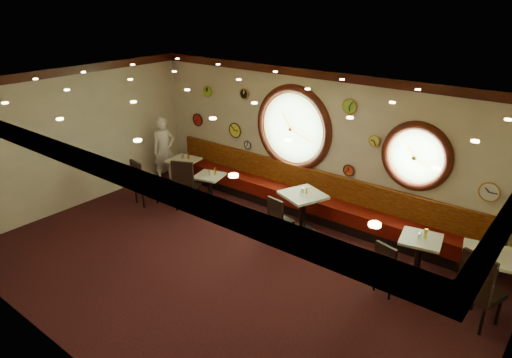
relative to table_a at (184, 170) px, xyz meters
The scene contains 52 objects.
floor 3.94m from the table_a, 32.44° to the right, with size 9.00×6.00×0.00m, color black.
ceiling 4.77m from the table_a, 32.44° to the right, with size 9.00×6.00×0.02m, color #BD8B35.
wall_back 3.60m from the table_a, 15.22° to the left, with size 9.00×0.02×3.20m, color beige.
wall_front 6.18m from the table_a, 57.06° to the right, with size 9.00×0.02×3.20m, color beige.
wall_left 2.67m from the table_a, 119.64° to the right, with size 0.02×6.00×3.20m, color beige.
molding_back 4.31m from the table_a, 14.41° to the left, with size 9.00×0.10×0.18m, color #37110A.
molding_front 6.59m from the table_a, 56.80° to the right, with size 9.00×0.10×0.18m, color #37110A.
molding_left 3.56m from the table_a, 118.60° to the right, with size 0.10×6.00×0.18m, color #37110A.
banquette_base 3.38m from the table_a, 10.62° to the left, with size 8.00×0.55×0.20m, color black.
banquette_seat 3.36m from the table_a, 10.62° to the left, with size 8.00×0.55×0.30m, color #570C07.
banquette_back 3.42m from the table_a, 14.25° to the left, with size 8.00×0.10×0.55m, color #631007.
porthole_left_glass 3.16m from the table_a, 18.30° to the left, with size 1.66×1.66×0.02m, color #84B86E.
porthole_left_frame 3.16m from the table_a, 18.01° to the left, with size 1.98×1.98×0.18m, color #37110A.
porthole_left_ring 3.15m from the table_a, 17.43° to the left, with size 1.61×1.61×0.03m, color gold.
porthole_right_glass 5.73m from the table_a, ahead, with size 1.10×1.10×0.02m, color #84B86E.
porthole_right_frame 5.73m from the table_a, ahead, with size 1.38×1.38×0.18m, color #37110A.
porthole_right_ring 5.72m from the table_a, ahead, with size 1.09×1.09×0.03m, color gold.
wall_clock_0 4.63m from the table_a, 11.97° to the left, with size 0.30×0.30×0.03m, color #94CF40.
wall_clock_1 6.98m from the table_a, ahead, with size 0.34×0.34×0.03m, color white.
wall_clock_2 4.30m from the table_a, 11.69° to the left, with size 0.24×0.24×0.03m, color #EF451C.
wall_clock_3 2.06m from the table_a, 83.06° to the left, with size 0.26×0.26×0.03m, color #81D22A.
wall_clock_4 1.80m from the table_a, 31.46° to the left, with size 0.20×0.20×0.03m, color white.
wall_clock_5 1.41m from the table_a, 108.97° to the left, with size 0.32×0.32×0.03m, color red.
wall_clock_6 2.52m from the table_a, 33.37° to the left, with size 0.24×0.24×0.03m, color black.
wall_clock_7 4.96m from the table_a, 10.46° to the left, with size 0.22×0.22×0.03m, color #E3E94D.
wall_clock_8 1.67m from the table_a, 40.55° to the left, with size 0.36×0.36×0.03m, color yellow.
table_a is the anchor object (origin of this frame).
table_b 1.16m from the table_a, 12.52° to the right, with size 0.76×0.76×0.69m.
table_c 3.66m from the table_a, ahead, with size 1.02×1.02×0.86m.
table_d 6.14m from the table_a, ahead, with size 0.80×0.80×0.74m.
table_e 7.21m from the table_a, ahead, with size 0.91×0.91×0.84m.
chair_a 1.34m from the table_a, 90.89° to the right, with size 0.54×0.54×0.68m.
chair_b 1.37m from the table_a, 41.97° to the right, with size 0.68×0.68×0.75m.
chair_c 3.58m from the table_a, 12.10° to the right, with size 0.46×0.46×0.59m.
chair_d 6.01m from the table_a, 10.12° to the right, with size 0.49×0.49×0.59m.
chair_e 7.34m from the table_a, ahead, with size 0.67×0.67×0.77m.
condiment_a_salt 0.34m from the table_a, 129.25° to the left, with size 0.04×0.04×0.11m, color silver.
condiment_b_salt 1.13m from the table_a, ahead, with size 0.03×0.03×0.09m, color silver.
condiment_c_salt 3.62m from the table_a, ahead, with size 0.04×0.04×0.11m, color silver.
condiment_d_salt 6.10m from the table_a, ahead, with size 0.04×0.04×0.10m, color #BBBCC0.
condiment_a_pepper 0.33m from the table_a, 168.04° to the right, with size 0.04×0.04×0.11m, color silver.
condiment_b_pepper 1.22m from the table_a, 12.80° to the right, with size 0.04×0.04×0.11m, color silver.
condiment_c_pepper 3.66m from the table_a, ahead, with size 0.04×0.04×0.11m, color #BDBDC1.
condiment_d_pepper 6.12m from the table_a, ahead, with size 0.04×0.04×0.11m, color silver.
condiment_a_bottle 0.39m from the table_a, 47.40° to the left, with size 0.05×0.05×0.17m, color #C8812F.
condiment_b_bottle 1.27m from the table_a, ahead, with size 0.05×0.05×0.17m, color yellow.
condiment_c_bottle 3.73m from the table_a, ahead, with size 0.04×0.04×0.14m, color gold.
condiment_d_bottle 6.20m from the table_a, ahead, with size 0.06×0.06×0.18m, color yellow.
condiment_e_salt 7.14m from the table_a, ahead, with size 0.04×0.04×0.11m, color silver.
condiment_e_pepper 7.26m from the table_a, ahead, with size 0.04×0.04×0.11m, color silver.
condiment_e_bottle 7.30m from the table_a, ahead, with size 0.05×0.05×0.17m, color gold.
waiter 0.80m from the table_a, behind, with size 0.63×0.41×1.72m, color white.
Camera 1 is at (4.86, -5.26, 4.69)m, focal length 32.00 mm.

